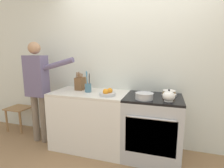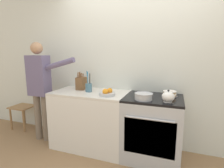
{
  "view_description": "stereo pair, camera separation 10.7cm",
  "coord_description": "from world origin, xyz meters",
  "px_view_note": "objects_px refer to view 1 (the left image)",
  "views": [
    {
      "loc": [
        0.43,
        -2.05,
        1.48
      ],
      "look_at": [
        -0.3,
        0.29,
        1.04
      ],
      "focal_mm": 28.0,
      "sensor_mm": 36.0,
      "label": 1
    },
    {
      "loc": [
        0.53,
        -2.02,
        1.48
      ],
      "look_at": [
        -0.3,
        0.29,
        1.04
      ],
      "focal_mm": 28.0,
      "sensor_mm": 36.0,
      "label": 2
    }
  ],
  "objects_px": {
    "stove_range": "(152,127)",
    "person_baker": "(37,84)",
    "mixing_bowl": "(144,96)",
    "layer_cake": "(169,93)",
    "dining_chair": "(22,104)",
    "knife_block": "(80,83)",
    "tea_kettle": "(169,96)",
    "fruit_bowl": "(108,93)",
    "utensil_crock": "(88,87)"
  },
  "relations": [
    {
      "from": "mixing_bowl",
      "to": "layer_cake",
      "type": "bearing_deg",
      "value": 43.8
    },
    {
      "from": "stove_range",
      "to": "dining_chair",
      "type": "distance_m",
      "value": 2.52
    },
    {
      "from": "knife_block",
      "to": "utensil_crock",
      "type": "height_order",
      "value": "utensil_crock"
    },
    {
      "from": "mixing_bowl",
      "to": "utensil_crock",
      "type": "distance_m",
      "value": 0.88
    },
    {
      "from": "tea_kettle",
      "to": "person_baker",
      "type": "bearing_deg",
      "value": 177.78
    },
    {
      "from": "utensil_crock",
      "to": "dining_chair",
      "type": "height_order",
      "value": "utensil_crock"
    },
    {
      "from": "layer_cake",
      "to": "dining_chair",
      "type": "bearing_deg",
      "value": 177.41
    },
    {
      "from": "knife_block",
      "to": "tea_kettle",
      "type": "bearing_deg",
      "value": -12.17
    },
    {
      "from": "mixing_bowl",
      "to": "person_baker",
      "type": "xyz_separation_m",
      "value": [
        -1.71,
        0.07,
        0.05
      ]
    },
    {
      "from": "tea_kettle",
      "to": "utensil_crock",
      "type": "xyz_separation_m",
      "value": [
        -1.17,
        0.17,
        0.01
      ]
    },
    {
      "from": "utensil_crock",
      "to": "dining_chair",
      "type": "relative_size",
      "value": 0.38
    },
    {
      "from": "mixing_bowl",
      "to": "tea_kettle",
      "type": "bearing_deg",
      "value": -0.85
    },
    {
      "from": "mixing_bowl",
      "to": "knife_block",
      "type": "xyz_separation_m",
      "value": [
        -1.06,
        0.29,
        0.06
      ]
    },
    {
      "from": "fruit_bowl",
      "to": "dining_chair",
      "type": "relative_size",
      "value": 0.27
    },
    {
      "from": "layer_cake",
      "to": "dining_chair",
      "type": "distance_m",
      "value": 2.74
    },
    {
      "from": "mixing_bowl",
      "to": "fruit_bowl",
      "type": "height_order",
      "value": "fruit_bowl"
    },
    {
      "from": "tea_kettle",
      "to": "mixing_bowl",
      "type": "bearing_deg",
      "value": 179.15
    },
    {
      "from": "knife_block",
      "to": "person_baker",
      "type": "height_order",
      "value": "person_baker"
    },
    {
      "from": "stove_range",
      "to": "person_baker",
      "type": "height_order",
      "value": "person_baker"
    },
    {
      "from": "person_baker",
      "to": "utensil_crock",
      "type": "bearing_deg",
      "value": 3.78
    },
    {
      "from": "mixing_bowl",
      "to": "utensil_crock",
      "type": "relative_size",
      "value": 0.73
    },
    {
      "from": "fruit_bowl",
      "to": "person_baker",
      "type": "relative_size",
      "value": 0.14
    },
    {
      "from": "fruit_bowl",
      "to": "person_baker",
      "type": "distance_m",
      "value": 1.2
    },
    {
      "from": "tea_kettle",
      "to": "utensil_crock",
      "type": "relative_size",
      "value": 0.57
    },
    {
      "from": "layer_cake",
      "to": "utensil_crock",
      "type": "relative_size",
      "value": 0.67
    },
    {
      "from": "fruit_bowl",
      "to": "person_baker",
      "type": "height_order",
      "value": "person_baker"
    },
    {
      "from": "knife_block",
      "to": "layer_cake",
      "type": "bearing_deg",
      "value": 0.26
    },
    {
      "from": "person_baker",
      "to": "dining_chair",
      "type": "xyz_separation_m",
      "value": [
        -0.69,
        0.34,
        -0.49
      ]
    },
    {
      "from": "stove_range",
      "to": "mixing_bowl",
      "type": "xyz_separation_m",
      "value": [
        -0.11,
        -0.17,
        0.49
      ]
    },
    {
      "from": "fruit_bowl",
      "to": "mixing_bowl",
      "type": "bearing_deg",
      "value": -4.95
    },
    {
      "from": "fruit_bowl",
      "to": "knife_block",
      "type": "bearing_deg",
      "value": 155.93
    },
    {
      "from": "layer_cake",
      "to": "tea_kettle",
      "type": "bearing_deg",
      "value": -91.38
    },
    {
      "from": "mixing_bowl",
      "to": "utensil_crock",
      "type": "xyz_separation_m",
      "value": [
        -0.87,
        0.17,
        0.03
      ]
    },
    {
      "from": "stove_range",
      "to": "mixing_bowl",
      "type": "relative_size",
      "value": 3.75
    },
    {
      "from": "tea_kettle",
      "to": "dining_chair",
      "type": "bearing_deg",
      "value": 171.12
    },
    {
      "from": "layer_cake",
      "to": "tea_kettle",
      "type": "distance_m",
      "value": 0.3
    },
    {
      "from": "layer_cake",
      "to": "person_baker",
      "type": "distance_m",
      "value": 2.03
    },
    {
      "from": "stove_range",
      "to": "layer_cake",
      "type": "height_order",
      "value": "layer_cake"
    },
    {
      "from": "layer_cake",
      "to": "mixing_bowl",
      "type": "relative_size",
      "value": 0.92
    },
    {
      "from": "layer_cake",
      "to": "utensil_crock",
      "type": "distance_m",
      "value": 1.18
    },
    {
      "from": "utensil_crock",
      "to": "person_baker",
      "type": "distance_m",
      "value": 0.85
    },
    {
      "from": "mixing_bowl",
      "to": "fruit_bowl",
      "type": "distance_m",
      "value": 0.52
    },
    {
      "from": "person_baker",
      "to": "dining_chair",
      "type": "relative_size",
      "value": 1.93
    },
    {
      "from": "layer_cake",
      "to": "mixing_bowl",
      "type": "bearing_deg",
      "value": -136.2
    },
    {
      "from": "stove_range",
      "to": "person_baker",
      "type": "bearing_deg",
      "value": -177.04
    },
    {
      "from": "knife_block",
      "to": "dining_chair",
      "type": "xyz_separation_m",
      "value": [
        -1.34,
        0.13,
        -0.5
      ]
    },
    {
      "from": "utensil_crock",
      "to": "person_baker",
      "type": "bearing_deg",
      "value": -173.53
    },
    {
      "from": "stove_range",
      "to": "utensil_crock",
      "type": "distance_m",
      "value": 1.1
    },
    {
      "from": "mixing_bowl",
      "to": "dining_chair",
      "type": "relative_size",
      "value": 0.28
    },
    {
      "from": "mixing_bowl",
      "to": "dining_chair",
      "type": "distance_m",
      "value": 2.47
    }
  ]
}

